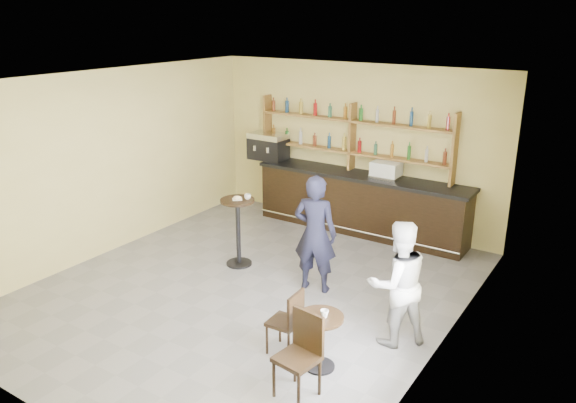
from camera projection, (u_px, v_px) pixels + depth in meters
The scene contains 23 objects.
floor at pixel (249, 289), 8.73m from camera, with size 7.00×7.00×0.00m, color slate.
ceiling at pixel (244, 80), 7.71m from camera, with size 7.00×7.00×0.00m, color white.
wall_back at pixel (355, 146), 11.00m from camera, with size 7.00×7.00×0.00m, color #D8CA7B.
wall_front at pixel (29, 282), 5.45m from camera, with size 7.00×7.00×0.00m, color #D8CA7B.
wall_left at pixel (110, 163), 9.78m from camera, with size 7.00×7.00×0.00m, color #D8CA7B.
wall_right at pixel (448, 233), 6.67m from camera, with size 7.00×7.00×0.00m, color #D8CA7B.
window_pane at pixel (410, 260), 5.69m from camera, with size 2.00×2.00×0.00m, color white.
window_frame at pixel (410, 260), 5.69m from camera, with size 0.04×1.70×2.10m, color black, non-canonical shape.
shelf_unit at pixel (352, 137), 10.83m from camera, with size 4.00×0.26×1.40m, color brown, non-canonical shape.
liquor_bottles at pixel (352, 128), 10.77m from camera, with size 3.68×0.10×1.00m, color #8C5919, non-canonical shape.
bar_counter at pixel (361, 203), 10.87m from camera, with size 4.28×0.84×1.16m, color black, non-canonical shape.
espresso_machine at pixel (268, 146), 11.72m from camera, with size 0.77×0.49×0.55m, color black, non-canonical shape.
pastry_case at pixel (386, 170), 10.38m from camera, with size 0.53×0.42×0.32m, color silver, non-canonical shape.
pedestal_table at pixel (238, 232), 9.41m from camera, with size 0.57×0.57×1.17m, color black, non-canonical shape.
napkin at pixel (237, 199), 9.22m from camera, with size 0.16×0.16×0.00m, color white.
donut at pixel (237, 198), 9.20m from camera, with size 0.14×0.14×0.05m, color gold.
cup_pedestal at pixel (248, 197), 9.22m from camera, with size 0.11×0.11×0.09m, color white.
man_main at pixel (315, 234), 8.46m from camera, with size 0.67×0.44×1.84m, color black.
cafe_table at pixel (320, 342), 6.70m from camera, with size 0.55×0.55×0.70m, color black, non-canonical shape.
cup_cafe at pixel (324, 314), 6.55m from camera, with size 0.10×0.10×0.09m, color white.
chair_west at pixel (284, 321), 7.00m from camera, with size 0.37×0.37×0.86m, color black, non-canonical shape.
chair_south at pixel (297, 358), 6.15m from camera, with size 0.43×0.43×0.98m, color black, non-canonical shape.
patron_second at pixel (397, 283), 7.09m from camera, with size 0.81×0.63×1.67m, color #9E9EA3.
Camera 1 is at (4.80, -6.23, 4.09)m, focal length 35.00 mm.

